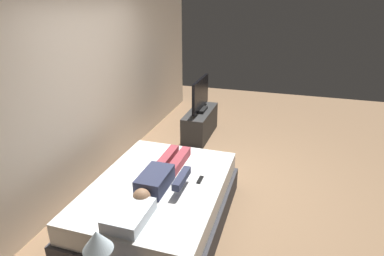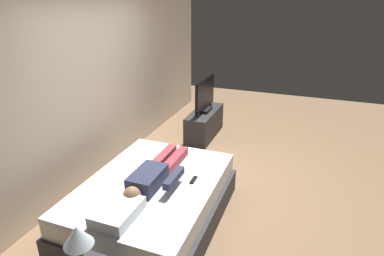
# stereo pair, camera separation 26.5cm
# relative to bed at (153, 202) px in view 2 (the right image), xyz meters

# --- Properties ---
(ground_plane) EXTENTS (10.00, 10.00, 0.00)m
(ground_plane) POSITION_rel_bed_xyz_m (0.82, -0.34, -0.26)
(ground_plane) COLOR #8C6B4C
(back_wall) EXTENTS (6.40, 0.10, 2.80)m
(back_wall) POSITION_rel_bed_xyz_m (1.22, 1.27, 1.14)
(back_wall) COLOR beige
(back_wall) RESTS_ON ground
(bed) EXTENTS (1.98, 1.46, 0.54)m
(bed) POSITION_rel_bed_xyz_m (0.00, 0.00, 0.00)
(bed) COLOR #333338
(bed) RESTS_ON ground
(pillow) EXTENTS (0.48, 0.34, 0.12)m
(pillow) POSITION_rel_bed_xyz_m (-0.67, -0.00, 0.34)
(pillow) COLOR white
(pillow) RESTS_ON bed
(person) EXTENTS (1.26, 0.46, 0.18)m
(person) POSITION_rel_bed_xyz_m (0.03, -0.02, 0.36)
(person) COLOR #2D334C
(person) RESTS_ON bed
(remote) EXTENTS (0.15, 0.04, 0.02)m
(remote) POSITION_rel_bed_xyz_m (0.18, -0.43, 0.29)
(remote) COLOR black
(remote) RESTS_ON bed
(tv_stand) EXTENTS (1.10, 0.40, 0.50)m
(tv_stand) POSITION_rel_bed_xyz_m (2.52, 0.23, -0.01)
(tv_stand) COLOR #2D2D2D
(tv_stand) RESTS_ON ground
(tv) EXTENTS (0.88, 0.20, 0.59)m
(tv) POSITION_rel_bed_xyz_m (2.52, 0.23, 0.52)
(tv) COLOR black
(tv) RESTS_ON tv_stand
(lamp) EXTENTS (0.22, 0.22, 0.42)m
(lamp) POSITION_rel_bed_xyz_m (-1.29, -0.09, 0.59)
(lamp) COLOR #59595B
(lamp) RESTS_ON nightstand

